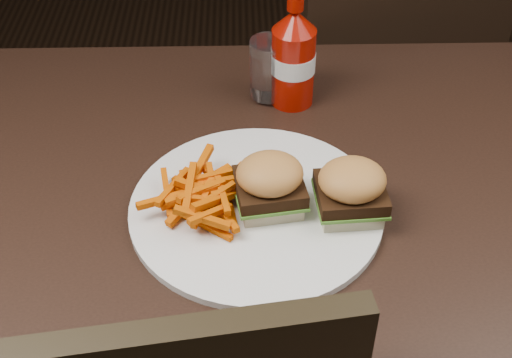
{
  "coord_description": "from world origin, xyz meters",
  "views": [
    {
      "loc": [
        -0.02,
        -0.72,
        1.42
      ],
      "look_at": [
        -0.0,
        -0.02,
        0.8
      ],
      "focal_mm": 50.0,
      "sensor_mm": 36.0,
      "label": 1
    }
  ],
  "objects_px": {
    "ketchup_bottle": "(293,69)",
    "tumbler": "(269,68)",
    "dining_table": "(259,206)",
    "chair_far": "(357,91)",
    "plate": "(256,209)"
  },
  "relations": [
    {
      "from": "dining_table",
      "to": "chair_far",
      "type": "height_order",
      "value": "dining_table"
    },
    {
      "from": "chair_far",
      "to": "ketchup_bottle",
      "type": "bearing_deg",
      "value": 53.49
    },
    {
      "from": "plate",
      "to": "tumbler",
      "type": "xyz_separation_m",
      "value": [
        0.03,
        0.27,
        0.05
      ]
    },
    {
      "from": "ketchup_bottle",
      "to": "tumbler",
      "type": "xyz_separation_m",
      "value": [
        -0.04,
        0.01,
        -0.01
      ]
    },
    {
      "from": "chair_far",
      "to": "dining_table",
      "type": "bearing_deg",
      "value": 55.86
    },
    {
      "from": "dining_table",
      "to": "chair_far",
      "type": "xyz_separation_m",
      "value": [
        0.26,
        0.72,
        -0.3
      ]
    },
    {
      "from": "chair_far",
      "to": "ketchup_bottle",
      "type": "relative_size",
      "value": 3.39
    },
    {
      "from": "chair_far",
      "to": "tumbler",
      "type": "relative_size",
      "value": 4.82
    },
    {
      "from": "plate",
      "to": "tumbler",
      "type": "bearing_deg",
      "value": 84.4
    },
    {
      "from": "dining_table",
      "to": "tumbler",
      "type": "distance_m",
      "value": 0.25
    },
    {
      "from": "dining_table",
      "to": "plate",
      "type": "bearing_deg",
      "value": -98.7
    },
    {
      "from": "ketchup_bottle",
      "to": "tumbler",
      "type": "bearing_deg",
      "value": 163.3
    },
    {
      "from": "chair_far",
      "to": "tumbler",
      "type": "distance_m",
      "value": 0.65
    },
    {
      "from": "plate",
      "to": "tumbler",
      "type": "relative_size",
      "value": 3.54
    },
    {
      "from": "dining_table",
      "to": "ketchup_bottle",
      "type": "bearing_deg",
      "value": 75.51
    }
  ]
}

